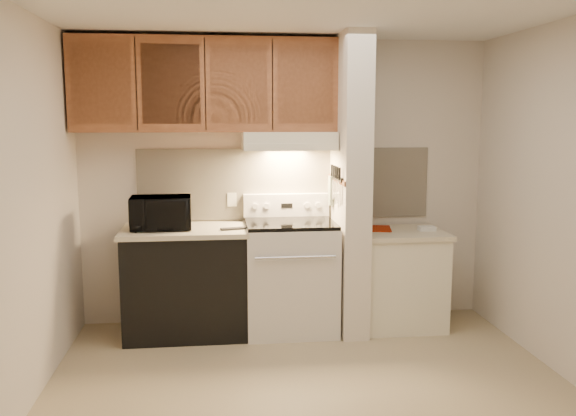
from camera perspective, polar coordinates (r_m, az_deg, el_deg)
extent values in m
plane|color=tan|center=(4.33, 2.10, -16.40)|extent=(3.60, 3.60, 0.00)
plane|color=white|center=(3.99, 2.31, 18.29)|extent=(3.60, 3.60, 0.00)
cube|color=beige|center=(5.44, -0.23, 2.46)|extent=(3.60, 2.50, 0.02)
cube|color=beige|center=(4.10, -23.52, -0.23)|extent=(0.02, 3.00, 2.50)
cube|color=beige|center=(4.60, 24.94, 0.57)|extent=(0.02, 3.00, 2.50)
cube|color=beige|center=(5.43, -0.22, 2.29)|extent=(2.60, 0.02, 0.63)
cube|color=silver|center=(5.25, 0.20, -6.54)|extent=(0.76, 0.65, 0.92)
cube|color=black|center=(4.94, 0.64, -7.04)|extent=(0.50, 0.01, 0.30)
cylinder|color=silver|center=(4.84, 0.71, -4.65)|extent=(0.65, 0.02, 0.02)
cube|color=black|center=(5.15, 0.20, -1.43)|extent=(0.74, 0.64, 0.03)
cube|color=silver|center=(5.41, -0.16, 0.29)|extent=(0.76, 0.08, 0.20)
cube|color=black|center=(5.37, -0.11, 0.22)|extent=(0.10, 0.01, 0.04)
cylinder|color=silver|center=(5.34, -3.09, 0.17)|extent=(0.05, 0.02, 0.05)
cylinder|color=silver|center=(5.35, -2.02, 0.19)|extent=(0.05, 0.02, 0.05)
cylinder|color=silver|center=(5.39, 1.80, 0.25)|extent=(0.05, 0.02, 0.05)
cylinder|color=silver|center=(5.40, 2.85, 0.27)|extent=(0.05, 0.02, 0.05)
cube|color=black|center=(5.24, -9.49, -6.98)|extent=(1.00, 0.63, 0.87)
cube|color=beige|center=(5.14, -9.61, -2.08)|extent=(1.04, 0.67, 0.04)
cube|color=black|center=(5.01, -5.11, -1.94)|extent=(0.22, 0.12, 0.01)
cylinder|color=#306B63|center=(5.06, -13.65, -1.50)|extent=(0.12, 0.12, 0.11)
cube|color=white|center=(5.40, -5.26, 0.78)|extent=(0.08, 0.01, 0.12)
imported|color=black|center=(5.10, -11.81, -0.44)|extent=(0.50, 0.35, 0.27)
cube|color=silver|center=(5.18, 5.82, 2.11)|extent=(0.22, 0.70, 2.50)
cube|color=#985733|center=(5.15, 4.57, 2.65)|extent=(0.01, 0.70, 0.04)
cube|color=black|center=(5.10, 4.61, 2.82)|extent=(0.02, 0.42, 0.04)
cube|color=silver|center=(4.97, 4.79, 1.51)|extent=(0.01, 0.03, 0.16)
cylinder|color=black|center=(4.94, 4.84, 3.22)|extent=(0.02, 0.02, 0.10)
cube|color=silver|center=(5.03, 4.65, 1.48)|extent=(0.01, 0.04, 0.18)
cylinder|color=black|center=(5.03, 4.64, 3.31)|extent=(0.02, 0.02, 0.10)
cube|color=silver|center=(5.11, 4.48, 1.47)|extent=(0.01, 0.04, 0.20)
cylinder|color=black|center=(5.09, 4.49, 3.38)|extent=(0.02, 0.02, 0.10)
cube|color=silver|center=(5.18, 4.31, 1.80)|extent=(0.01, 0.04, 0.16)
cylinder|color=black|center=(5.16, 4.34, 3.45)|extent=(0.02, 0.02, 0.10)
cube|color=silver|center=(5.26, 4.15, 1.79)|extent=(0.01, 0.04, 0.18)
cylinder|color=black|center=(5.26, 4.13, 3.54)|extent=(0.02, 0.02, 0.10)
cube|color=gray|center=(5.33, 4.03, 1.64)|extent=(0.03, 0.11, 0.25)
cube|color=white|center=(5.46, 10.44, -6.70)|extent=(0.70, 0.60, 0.81)
cube|color=beige|center=(5.36, 10.56, -2.31)|extent=(0.74, 0.64, 0.04)
cube|color=#921D05|center=(5.40, 8.43, -1.91)|extent=(0.27, 0.33, 0.01)
cube|color=white|center=(5.41, 12.86, -1.88)|extent=(0.14, 0.09, 0.04)
cube|color=white|center=(5.20, 0.04, 6.32)|extent=(0.78, 0.44, 0.15)
cube|color=white|center=(4.99, 0.32, 5.72)|extent=(0.78, 0.04, 0.06)
cube|color=#985733|center=(5.21, -7.72, 11.31)|extent=(2.18, 0.33, 0.77)
cube|color=#985733|center=(5.13, -17.09, 11.07)|extent=(0.46, 0.01, 0.63)
cube|color=black|center=(5.09, -14.02, 11.21)|extent=(0.01, 0.01, 0.73)
cube|color=#985733|center=(5.06, -10.90, 11.32)|extent=(0.46, 0.01, 0.63)
cube|color=black|center=(5.05, -7.76, 11.40)|extent=(0.01, 0.01, 0.73)
cube|color=#985733|center=(5.06, -4.60, 11.45)|extent=(0.46, 0.01, 0.63)
cube|color=black|center=(5.07, -1.46, 11.46)|extent=(0.01, 0.01, 0.73)
cube|color=#985733|center=(5.10, 1.65, 11.44)|extent=(0.46, 0.01, 0.63)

